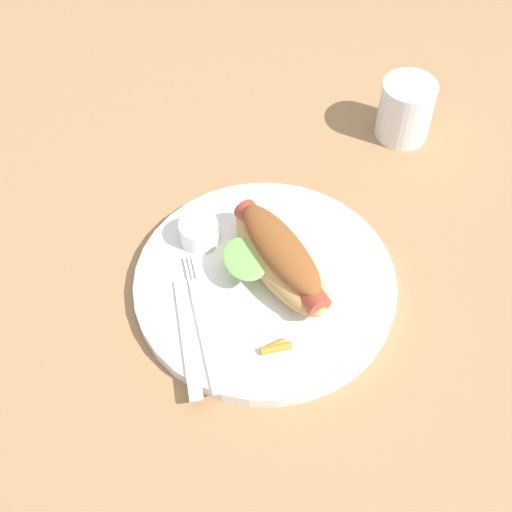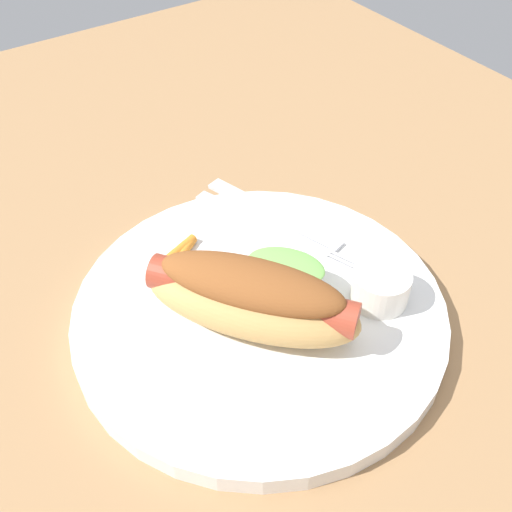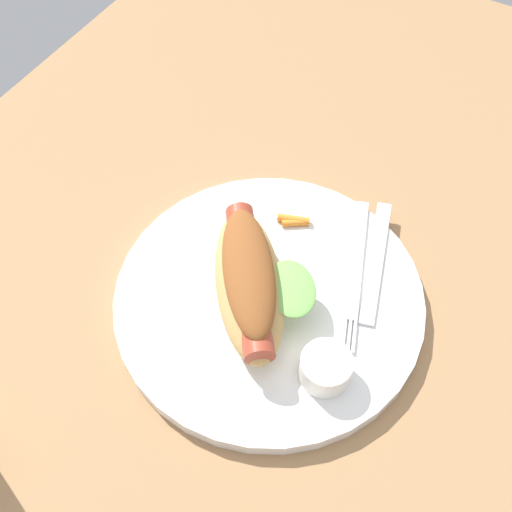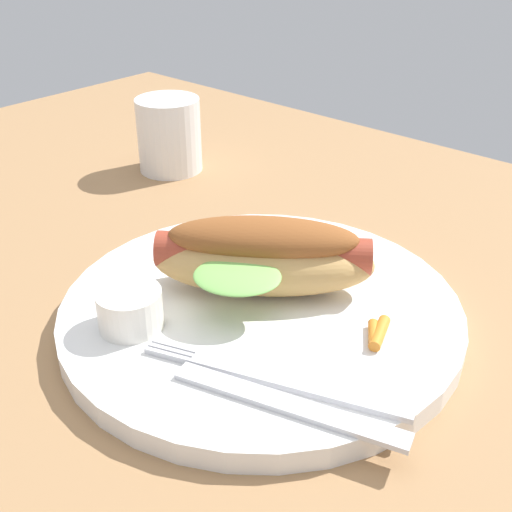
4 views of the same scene
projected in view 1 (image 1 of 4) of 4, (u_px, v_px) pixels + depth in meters
The scene contains 8 objects.
ground_plane at pixel (241, 274), 79.35cm from camera, with size 120.00×90.00×1.80cm, color #9E754C.
plate at pixel (265, 283), 76.51cm from camera, with size 28.73×28.73×1.60cm, color white.
hot_dog at pixel (280, 257), 74.16cm from camera, with size 16.50×14.49×5.65cm.
sauce_ramekin at pixel (199, 232), 78.12cm from camera, with size 4.41×4.41×2.73cm, color white.
fork at pixel (203, 324), 72.23cm from camera, with size 16.45×6.86×0.40cm.
knife at pixel (188, 338), 71.26cm from camera, with size 14.29×1.40×0.36cm, color silver.
carrot_garnish at pixel (275, 347), 70.33cm from camera, with size 2.20×3.32×0.80cm.
drinking_cup at pixel (405, 110), 88.92cm from camera, with size 6.91×6.91×7.98cm, color white.
Camera 1 is at (-45.69, -6.71, 63.68)cm, focal length 48.89 mm.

